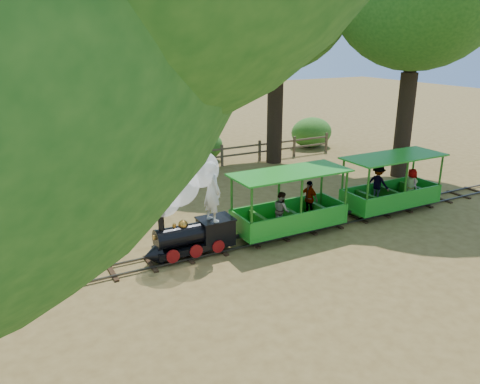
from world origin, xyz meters
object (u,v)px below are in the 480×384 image
locomotive (186,198)px  carriage_front (291,210)px  carriage_rear (390,189)px  fence (159,162)px

locomotive → carriage_front: bearing=-1.1°
locomotive → carriage_rear: size_ratio=0.82×
locomotive → fence: 8.24m
carriage_rear → carriage_front: bearing=-179.4°
carriage_rear → fence: size_ratio=0.20×
locomotive → carriage_rear: (7.37, -0.02, -0.86)m
carriage_front → fence: carriage_front is taller
fence → carriage_rear: bearing=-55.7°
locomotive → fence: (1.93, 7.94, -1.07)m
locomotive → carriage_front: size_ratio=0.82×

